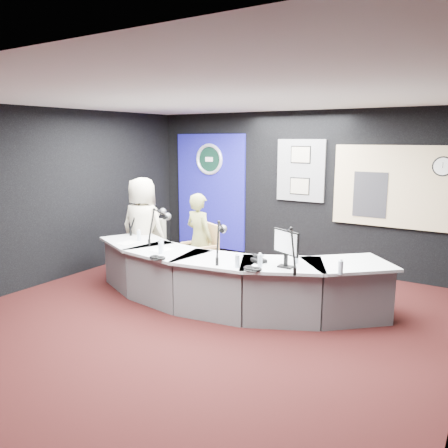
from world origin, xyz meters
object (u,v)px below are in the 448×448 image
Objects in this scene: armchair_left at (143,247)px; broadcast_desk at (223,278)px; person_man at (143,228)px; person_woman at (199,239)px; armchair_right at (199,255)px.

broadcast_desk is at bearing -15.37° from armchair_left.
person_man is 1.15× the size of person_woman.
person_woman is at bearing 144.58° from broadcast_desk.
armchair_left is at bearing 24.91° from person_woman.
broadcast_desk is 1.09m from person_woman.
person_man reaches higher than armchair_right.
broadcast_desk is 2.67× the size of person_man.
broadcast_desk is 1.04m from armchair_right.
person_man is (-1.00, -0.22, 0.39)m from armchair_right.
broadcast_desk is 3.07× the size of person_woman.
broadcast_desk is 4.96× the size of armchair_right.
broadcast_desk is at bearing -8.35° from armchair_right.
armchair_right is at bearing 144.58° from broadcast_desk.
armchair_left is 1.05m from person_woman.
armchair_left is 0.34m from person_man.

